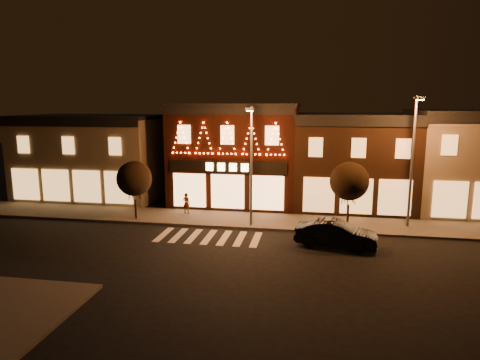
# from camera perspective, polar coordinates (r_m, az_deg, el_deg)

# --- Properties ---
(ground) EXTENTS (120.00, 120.00, 0.00)m
(ground) POSITION_cam_1_polar(r_m,az_deg,el_deg) (23.11, -6.71, -10.75)
(ground) COLOR black
(ground) RESTS_ON ground
(sidewalk_far) EXTENTS (44.00, 4.00, 0.15)m
(sidewalk_far) POSITION_cam_1_polar(r_m,az_deg,el_deg) (30.09, 1.32, -5.50)
(sidewalk_far) COLOR #47423D
(sidewalk_far) RESTS_ON ground
(building_left) EXTENTS (12.20, 8.28, 7.30)m
(building_left) POSITION_cam_1_polar(r_m,az_deg,el_deg) (39.90, -19.13, 3.12)
(building_left) COLOR #7F6E5A
(building_left) RESTS_ON ground
(building_pulp) EXTENTS (10.20, 8.34, 8.30)m
(building_pulp) POSITION_cam_1_polar(r_m,az_deg,el_deg) (35.42, -0.41, 3.66)
(building_pulp) COLOR #33120B
(building_pulp) RESTS_ON ground
(building_right_a) EXTENTS (9.20, 8.28, 7.50)m
(building_right_a) POSITION_cam_1_polar(r_m,az_deg,el_deg) (35.07, 15.07, 2.58)
(building_right_a) COLOR #321D11
(building_right_a) RESTS_ON ground
(building_right_b) EXTENTS (9.20, 8.28, 7.80)m
(building_right_b) POSITION_cam_1_polar(r_m,az_deg,el_deg) (36.98, 29.11, 2.24)
(building_right_b) COLOR #7F6E5A
(building_right_b) RESTS_ON ground
(streetlamp_mid) EXTENTS (0.52, 1.82, 7.96)m
(streetlamp_mid) POSITION_cam_1_polar(r_m,az_deg,el_deg) (27.52, 1.51, 3.10)
(streetlamp_mid) COLOR #59595E
(streetlamp_mid) RESTS_ON sidewalk_far
(streetlamp_right) EXTENTS (0.57, 1.98, 8.63)m
(streetlamp_right) POSITION_cam_1_polar(r_m,az_deg,el_deg) (29.44, 22.51, 3.57)
(streetlamp_right) COLOR #59595E
(streetlamp_right) RESTS_ON sidewalk_far
(tree_left) EXTENTS (2.49, 2.49, 4.15)m
(tree_left) POSITION_cam_1_polar(r_m,az_deg,el_deg) (30.57, -14.18, 0.17)
(tree_left) COLOR black
(tree_left) RESTS_ON sidewalk_far
(tree_right) EXTENTS (2.60, 2.60, 4.34)m
(tree_right) POSITION_cam_1_polar(r_m,az_deg,el_deg) (28.89, 14.65, -0.16)
(tree_right) COLOR black
(tree_right) RESTS_ON sidewalk_far
(dark_sedan) EXTENTS (4.90, 2.37, 1.55)m
(dark_sedan) POSITION_cam_1_polar(r_m,az_deg,el_deg) (25.38, 12.93, -7.15)
(dark_sedan) COLOR black
(dark_sedan) RESTS_ON ground
(pedestrian) EXTENTS (0.64, 0.50, 1.57)m
(pedestrian) POSITION_cam_1_polar(r_m,az_deg,el_deg) (31.74, -7.30, -3.14)
(pedestrian) COLOR gray
(pedestrian) RESTS_ON sidewalk_far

